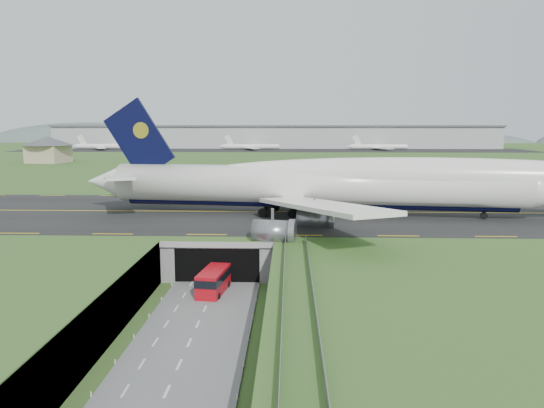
{
  "coord_description": "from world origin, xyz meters",
  "views": [
    {
      "loc": [
        10.15,
        -63.95,
        22.24
      ],
      "look_at": [
        7.33,
        20.0,
        9.57
      ],
      "focal_mm": 35.0,
      "sensor_mm": 36.0,
      "label": 1
    }
  ],
  "objects": [
    {
      "name": "ground",
      "position": [
        0.0,
        0.0,
        0.0
      ],
      "size": [
        900.0,
        900.0,
        0.0
      ],
      "primitive_type": "plane",
      "color": "#366127",
      "rests_on": "ground"
    },
    {
      "name": "airfield_deck",
      "position": [
        0.0,
        0.0,
        3.0
      ],
      "size": [
        800.0,
        800.0,
        6.0
      ],
      "primitive_type": "cube",
      "color": "gray",
      "rests_on": "ground"
    },
    {
      "name": "trench_road",
      "position": [
        0.0,
        -7.5,
        0.1
      ],
      "size": [
        12.0,
        75.0,
        0.2
      ],
      "primitive_type": "cube",
      "color": "slate",
      "rests_on": "ground"
    },
    {
      "name": "taxiway",
      "position": [
        0.0,
        33.0,
        6.09
      ],
      "size": [
        800.0,
        44.0,
        0.18
      ],
      "primitive_type": "cube",
      "color": "black",
      "rests_on": "airfield_deck"
    },
    {
      "name": "tunnel_portal",
      "position": [
        0.0,
        16.71,
        3.33
      ],
      "size": [
        17.0,
        22.3,
        6.0
      ],
      "color": "gray",
      "rests_on": "ground"
    },
    {
      "name": "guideway",
      "position": [
        11.0,
        -19.11,
        5.32
      ],
      "size": [
        3.0,
        53.0,
        7.05
      ],
      "color": "#A8A8A3",
      "rests_on": "ground"
    },
    {
      "name": "jumbo_jet",
      "position": [
        22.12,
        29.02,
        11.86
      ],
      "size": [
        104.82,
        65.14,
        21.7
      ],
      "rotation": [
        0.0,
        0.0,
        -0.12
      ],
      "color": "white",
      "rests_on": "ground"
    },
    {
      "name": "shuttle_tram",
      "position": [
        0.15,
        3.43,
        1.73
      ],
      "size": [
        3.89,
        8.04,
        3.15
      ],
      "rotation": [
        0.0,
        0.0,
        -0.13
      ],
      "color": "#B60C16",
      "rests_on": "ground"
    },
    {
      "name": "service_building",
      "position": [
        -91.97,
        157.47,
        12.64
      ],
      "size": [
        23.34,
        23.34,
        11.2
      ],
      "rotation": [
        0.0,
        0.0,
        -0.15
      ],
      "color": "tan",
      "rests_on": "ground"
    },
    {
      "name": "cargo_terminal",
      "position": [
        -0.18,
        299.41,
        13.96
      ],
      "size": [
        320.0,
        67.0,
        15.6
      ],
      "color": "#B2B2B2",
      "rests_on": "ground"
    },
    {
      "name": "distant_hills",
      "position": [
        64.38,
        430.0,
        -4.0
      ],
      "size": [
        700.0,
        91.0,
        60.0
      ],
      "color": "#4F5F5E",
      "rests_on": "ground"
    }
  ]
}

